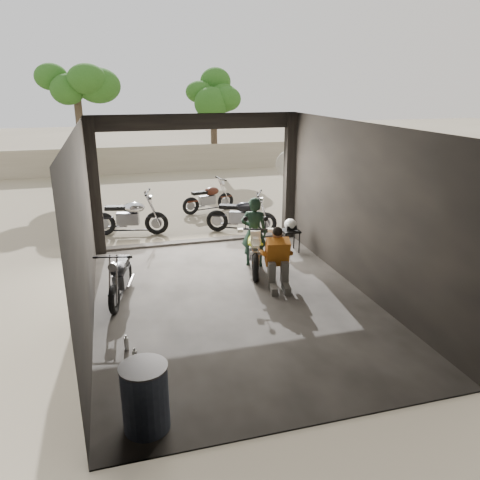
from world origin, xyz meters
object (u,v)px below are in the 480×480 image
mechanic (278,261)px  oil_drum (145,398)px  sign_post (288,177)px  stool (290,233)px  rider (254,232)px  left_bike (120,273)px  outside_bike_a (129,213)px  outside_bike_b (208,196)px  main_bike (254,246)px  outside_bike_c (241,212)px  helmet (290,224)px

mechanic → oil_drum: size_ratio=1.41×
oil_drum → sign_post: size_ratio=0.38×
sign_post → stool: bearing=-95.3°
rider → sign_post: (1.71, 2.42, 0.67)m
left_bike → outside_bike_a: (0.39, 3.96, 0.08)m
rider → sign_post: 3.03m
oil_drum → outside_bike_b: bearing=73.7°
rider → stool: bearing=-126.0°
rider → outside_bike_a: bearing=-25.9°
main_bike → outside_bike_c: (0.46, 2.66, 0.02)m
oil_drum → sign_post: sign_post is taller
rider → left_bike: bearing=42.3°
main_bike → left_bike: bearing=-150.9°
helmet → sign_post: bearing=51.3°
stool → outside_bike_c: bearing=111.2°
outside_bike_b → left_bike: bearing=138.0°
mechanic → sign_post: bearing=76.3°
left_bike → mechanic: (2.99, -0.37, 0.08)m
left_bike → outside_bike_b: outside_bike_b is taller
stool → sign_post: bearing=71.3°
left_bike → sign_post: (4.61, 3.34, 0.94)m
rider → main_bike: bearing=99.3°
outside_bike_a → stool: outside_bike_a is taller
mechanic → stool: bearing=72.1°
outside_bike_c → sign_post: 1.58m
stool → oil_drum: size_ratio=0.66×
helmet → rider: bearing=-169.0°
left_bike → outside_bike_c: 4.71m
main_bike → rider: rider is taller
outside_bike_b → stool: size_ratio=2.78×
left_bike → mechanic: 3.01m
left_bike → sign_post: bearing=49.3°
left_bike → main_bike: bearing=27.2°
main_bike → rider: size_ratio=1.06×
main_bike → outside_bike_a: (-2.45, 3.27, 0.04)m
oil_drum → mechanic: bearing=49.5°
outside_bike_a → helmet: outside_bike_a is taller
left_bike → sign_post: sign_post is taller
main_bike → left_bike: main_bike is taller
mechanic → stool: 2.17m
left_bike → mechanic: size_ratio=1.28×
main_bike → outside_bike_a: size_ratio=0.94×
outside_bike_c → stool: bearing=-134.0°
left_bike → sign_post: 5.77m
left_bike → outside_bike_b: bearing=76.5°
rider → sign_post: bearing=-100.7°
helmet → main_bike: bearing=-162.5°
outside_bike_a → mechanic: size_ratio=1.49×
main_bike → outside_bike_c: outside_bike_c is taller
outside_bike_c → oil_drum: bearing=-179.3°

